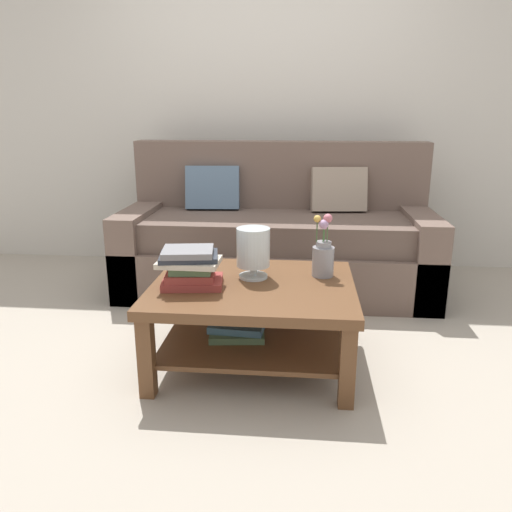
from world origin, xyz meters
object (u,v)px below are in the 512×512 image
Objects in this scene: couch at (277,240)px; glass_hurricane_vase at (253,249)px; coffee_table at (252,306)px; flower_pitcher at (323,255)px; book_stack_main at (190,268)px.

couch is 1.13m from glass_hurricane_vase.
coffee_table is 0.29m from glass_hurricane_vase.
coffee_table is 0.46m from flower_pitcher.
book_stack_main is at bearing -165.91° from coffee_table.
coffee_table is at bearing -156.58° from flower_pitcher.
glass_hurricane_vase is (-0.07, -1.11, 0.23)m from couch.
couch is 2.17× the size of coffee_table.
couch is at bearing 86.63° from glass_hurricane_vase.
flower_pitcher is at bearing 23.42° from coffee_table.
coffee_table is (-0.06, -1.20, -0.05)m from couch.
book_stack_main reaches higher than coffee_table.
book_stack_main is at bearing -160.70° from flower_pitcher.
flower_pitcher reaches higher than coffee_table.
coffee_table is at bearing -87.35° from glass_hurricane_vase.
flower_pitcher is (0.66, 0.23, 0.02)m from book_stack_main.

